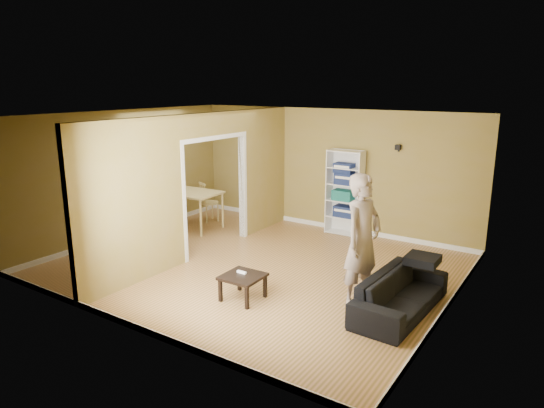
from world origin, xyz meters
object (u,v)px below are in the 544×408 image
at_px(person, 363,229).
at_px(bookshelf, 346,192).
at_px(coffee_table, 243,279).
at_px(dining_table, 189,195).
at_px(sofa, 401,288).
at_px(chair_near, 172,211).
at_px(chair_left, 166,201).
at_px(chair_far, 209,201).

bearing_deg(person, bookshelf, 41.30).
distance_m(coffee_table, dining_table, 3.94).
height_order(sofa, chair_near, chair_near).
bearing_deg(person, coffee_table, 131.52).
xyz_separation_m(sofa, bookshelf, (-2.23, 2.95, 0.53)).
distance_m(sofa, coffee_table, 2.25).
bearing_deg(person, sofa, -73.11).
bearing_deg(chair_near, bookshelf, 29.09).
bearing_deg(chair_left, person, 94.62).
distance_m(bookshelf, chair_far, 3.17).
bearing_deg(chair_far, bookshelf, -140.31).
bearing_deg(coffee_table, chair_left, 149.22).
bearing_deg(coffee_table, bookshelf, 92.32).
height_order(bookshelf, chair_left, bookshelf).
xyz_separation_m(bookshelf, chair_near, (-2.99, -2.08, -0.39)).
xyz_separation_m(coffee_table, chair_near, (-3.14, 1.74, 0.18)).
bearing_deg(dining_table, sofa, -15.30).
relative_size(coffee_table, chair_far, 0.62).
bearing_deg(bookshelf, chair_near, -145.14).
bearing_deg(dining_table, coffee_table, -36.08).
height_order(person, bookshelf, person).
xyz_separation_m(person, dining_table, (-4.66, 1.48, -0.38)).
distance_m(coffee_table, chair_near, 3.60).
height_order(person, dining_table, person).
height_order(chair_left, chair_far, chair_left).
height_order(person, chair_far, person).
bearing_deg(bookshelf, sofa, -52.89).
distance_m(dining_table, chair_left, 0.78).
distance_m(coffee_table, chair_left, 4.55).
distance_m(sofa, chair_far, 5.66).
bearing_deg(chair_near, coffee_table, -34.81).
bearing_deg(bookshelf, dining_table, -153.27).
xyz_separation_m(coffee_table, dining_table, (-3.16, 2.31, 0.42)).
bearing_deg(sofa, chair_near, 83.56).
height_order(dining_table, chair_left, chair_left).
bearing_deg(chair_left, coffee_table, 79.37).
height_order(person, coffee_table, person).
distance_m(person, chair_far, 5.18).
height_order(sofa, bookshelf, bookshelf).
distance_m(bookshelf, coffee_table, 3.87).
relative_size(sofa, person, 0.84).
bearing_deg(chair_far, coffee_table, 160.93).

